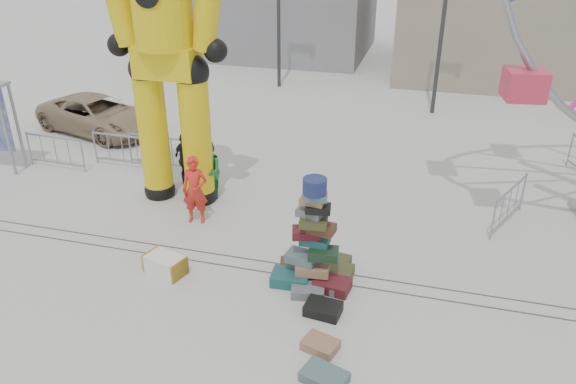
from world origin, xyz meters
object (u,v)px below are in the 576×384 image
(barricade_dummy_b, at_px, (123,150))
(crash_test_dummy, at_px, (165,38))
(steamer_trunk, at_px, (165,265))
(pedestrian_green, at_px, (209,171))
(suitcase_tower, at_px, (313,254))
(parked_suv, at_px, (98,115))
(barricade_wheel_front, at_px, (509,205))
(pedestrian_red, at_px, (195,190))
(barricade_dummy_a, at_px, (56,152))
(barricade_dummy_c, at_px, (158,152))
(pedestrian_black, at_px, (186,160))

(barricade_dummy_b, bearing_deg, crash_test_dummy, -29.10)
(steamer_trunk, height_order, pedestrian_green, pedestrian_green)
(suitcase_tower, height_order, parked_suv, suitcase_tower)
(barricade_wheel_front, xyz_separation_m, pedestrian_red, (-7.83, -1.96, 0.36))
(barricade_wheel_front, bearing_deg, steamer_trunk, 144.97)
(crash_test_dummy, xyz_separation_m, barricade_dummy_a, (-4.62, 0.87, -3.94))
(steamer_trunk, height_order, barricade_dummy_c, barricade_dummy_c)
(crash_test_dummy, height_order, barricade_dummy_a, crash_test_dummy)
(crash_test_dummy, relative_size, pedestrian_red, 4.67)
(parked_suv, bearing_deg, barricade_dummy_a, -155.20)
(suitcase_tower, height_order, pedestrian_red, suitcase_tower)
(pedestrian_black, bearing_deg, steamer_trunk, 138.05)
(barricade_wheel_front, height_order, parked_suv, parked_suv)
(barricade_dummy_b, xyz_separation_m, pedestrian_red, (3.64, -2.65, 0.36))
(barricade_dummy_c, distance_m, pedestrian_green, 2.83)
(steamer_trunk, xyz_separation_m, pedestrian_green, (-0.41, 3.67, 0.64))
(barricade_wheel_front, bearing_deg, pedestrian_red, 129.35)
(barricade_wheel_front, bearing_deg, barricade_dummy_a, 115.13)
(pedestrian_green, bearing_deg, barricade_dummy_a, -129.87)
(steamer_trunk, xyz_separation_m, pedestrian_red, (-0.25, 2.36, 0.70))
(steamer_trunk, bearing_deg, pedestrian_red, 113.08)
(barricade_dummy_b, relative_size, pedestrian_red, 1.10)
(crash_test_dummy, xyz_separation_m, steamer_trunk, (1.25, -3.49, -4.28))
(steamer_trunk, relative_size, pedestrian_green, 0.53)
(suitcase_tower, distance_m, barricade_dummy_a, 9.92)
(barricade_dummy_b, bearing_deg, pedestrian_black, -15.25)
(pedestrian_green, relative_size, parked_suv, 0.36)
(suitcase_tower, height_order, barricade_wheel_front, suitcase_tower)
(steamer_trunk, distance_m, barricade_wheel_front, 8.73)
(barricade_dummy_b, xyz_separation_m, barricade_wheel_front, (11.48, -0.70, 0.00))
(pedestrian_green, bearing_deg, pedestrian_red, -25.60)
(barricade_dummy_a, bearing_deg, barricade_wheel_front, 2.57)
(suitcase_tower, distance_m, pedestrian_red, 3.97)
(barricade_dummy_a, bearing_deg, crash_test_dummy, -7.90)
(parked_suv, bearing_deg, crash_test_dummy, -112.43)
(suitcase_tower, distance_m, steamer_trunk, 3.36)
(suitcase_tower, relative_size, barricade_dummy_a, 1.27)
(crash_test_dummy, bearing_deg, parked_suv, 140.77)
(pedestrian_red, bearing_deg, pedestrian_black, 110.21)
(barricade_dummy_c, distance_m, pedestrian_red, 3.81)
(crash_test_dummy, bearing_deg, suitcase_tower, -33.61)
(barricade_dummy_a, bearing_deg, pedestrian_red, -16.84)
(barricade_dummy_a, xyz_separation_m, pedestrian_green, (5.46, -0.69, 0.31))
(barricade_dummy_b, distance_m, parked_suv, 3.55)
(pedestrian_red, bearing_deg, barricade_wheel_front, 3.78)
(barricade_dummy_a, distance_m, pedestrian_black, 4.50)
(barricade_dummy_b, bearing_deg, parked_suv, 134.74)
(barricade_wheel_front, bearing_deg, parked_suv, 102.19)
(suitcase_tower, relative_size, steamer_trunk, 2.78)
(crash_test_dummy, distance_m, barricade_dummy_a, 6.14)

